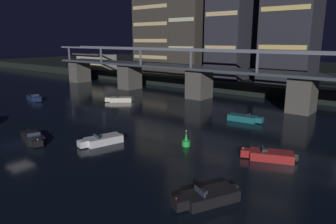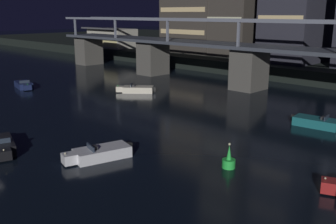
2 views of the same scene
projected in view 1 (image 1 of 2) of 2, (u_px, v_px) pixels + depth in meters
ground_plane at (18, 145)px, 33.69m from camera, size 400.00×400.00×0.00m
far_riverbank at (284, 73)px, 96.66m from camera, size 240.00×80.00×2.20m
river_bridge at (199, 78)px, 59.62m from camera, size 82.23×6.40×9.38m
tower_west_low at (160, 32)px, 85.93m from camera, size 12.84×9.11×22.14m
tower_west_tall at (189, 6)px, 78.32m from camera, size 9.08×8.26×34.73m
waterfront_pavilion at (96, 62)px, 96.77m from camera, size 12.40×7.40×4.70m
speedboat_near_center at (102, 140)px, 33.90m from camera, size 2.72×5.19×1.16m
speedboat_near_right at (35, 98)px, 58.40m from camera, size 5.21×2.66×1.16m
speedboat_mid_left at (244, 118)px, 43.39m from camera, size 5.23×2.25×1.16m
speedboat_mid_center at (269, 155)px, 29.48m from camera, size 5.06×3.15×1.16m
speedboat_mid_right at (33, 138)px, 34.66m from camera, size 5.17×2.85×1.16m
speedboat_far_left at (207, 197)px, 21.67m from camera, size 3.35×4.97×1.16m
speedboat_far_center at (120, 99)px, 56.92m from camera, size 4.51×4.25×1.16m
channel_buoy at (186, 142)px, 33.19m from camera, size 0.90×0.90×1.76m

